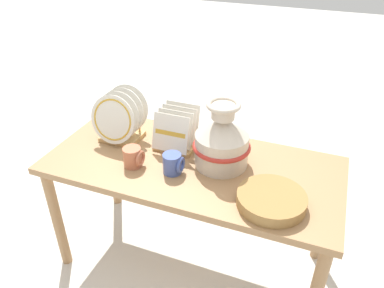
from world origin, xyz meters
name	(u,v)px	position (x,y,z in m)	size (l,w,h in m)	color
ground_plane	(192,258)	(0.00, 0.00, 0.00)	(14.00, 14.00, 0.00)	beige
display_table	(192,177)	(0.00, 0.00, 0.60)	(1.45, 0.67, 0.69)	#9E754C
ceramic_vase	(222,140)	(0.13, 0.05, 0.82)	(0.28, 0.28, 0.33)	beige
dish_rack_round_plates	(119,120)	(-0.44, 0.07, 0.80)	(0.26, 0.22, 0.27)	tan
dish_rack_square_plates	(176,134)	(-0.13, 0.11, 0.76)	(0.20, 0.20, 0.21)	tan
wicker_charger_stack	(271,200)	(0.42, -0.17, 0.71)	(0.29, 0.29, 0.05)	olive
mug_terracotta_glaze	(133,157)	(-0.26, -0.12, 0.74)	(0.10, 0.09, 0.10)	#B76647
mug_cobalt_glaze	(173,164)	(-0.05, -0.10, 0.74)	(0.10, 0.09, 0.10)	#42569E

